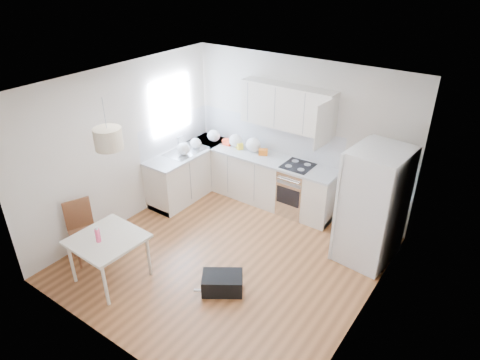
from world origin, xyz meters
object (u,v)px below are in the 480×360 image
Objects in this scene: refrigerator at (374,206)px; dining_table at (107,243)px; dining_chair at (84,233)px; gym_bag at (222,283)px.

refrigerator is 1.94× the size of dining_table.
dining_chair is at bearing 174.94° from dining_table.
dining_table is 0.98× the size of dining_chair.
dining_table is at bearing 171.84° from gym_bag.
dining_chair reaches higher than gym_bag.
refrigerator reaches higher than dining_chair.
dining_chair is at bearing 162.29° from gym_bag.
refrigerator reaches higher than gym_bag.
dining_chair reaches higher than dining_table.
refrigerator is 1.89× the size of dining_chair.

